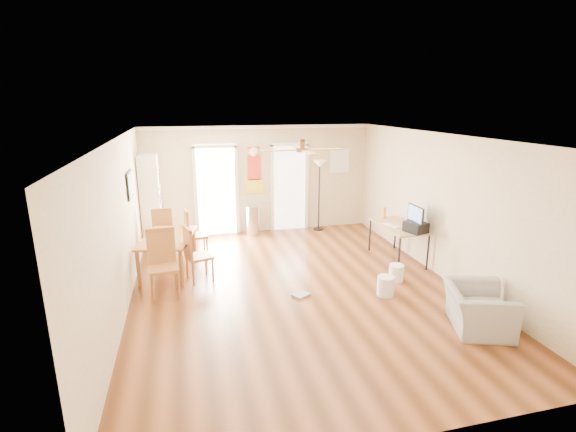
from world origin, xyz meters
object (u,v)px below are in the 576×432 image
object	(u,v)px
computer_desk	(397,242)
trash_can	(253,220)
dining_chair_far	(163,229)
printer	(416,227)
armchair	(478,308)
dining_chair_right_b	(199,254)
wastebasket_a	(386,286)
wastebasket_b	(396,273)
dining_table	(169,255)
dining_chair_right_a	(196,233)
bookshelf	(151,199)
dining_chair_near	(163,265)
torchiere_lamp	(319,196)

from	to	relation	value
computer_desk	trash_can	bearing A→B (deg)	137.30
dining_chair_far	printer	distance (m)	5.20
trash_can	armchair	world-z (taller)	trash_can
dining_chair_right_b	printer	size ratio (longest dim) A/B	2.67
wastebasket_a	wastebasket_b	size ratio (longest dim) A/B	1.09
dining_table	dining_chair_right_a	distance (m)	0.96
dining_chair_right_b	wastebasket_b	world-z (taller)	dining_chair_right_b
bookshelf	dining_chair_right_a	world-z (taller)	bookshelf
dining_chair_right_a	computer_desk	xyz separation A→B (m)	(3.96, -1.20, -0.14)
dining_chair_near	torchiere_lamp	distance (m)	4.72
dining_chair_far	printer	xyz separation A→B (m)	(4.73, -2.14, 0.33)
bookshelf	dining_chair_right_a	bearing A→B (deg)	-31.30
dining_table	dining_chair_right_a	size ratio (longest dim) A/B	1.42
dining_chair_right_a	trash_can	world-z (taller)	dining_chair_right_a
dining_chair_near	armchair	distance (m)	4.85
bookshelf	printer	bearing A→B (deg)	-9.91
dining_chair_near	wastebasket_b	xyz separation A→B (m)	(4.04, -0.36, -0.41)
dining_table	armchair	size ratio (longest dim) A/B	1.51
bookshelf	wastebasket_a	world-z (taller)	bookshelf
dining_table	dining_chair_far	world-z (taller)	dining_chair_far
computer_desk	wastebasket_a	distance (m)	1.76
wastebasket_a	armchair	size ratio (longest dim) A/B	0.35
computer_desk	wastebasket_b	distance (m)	1.11
dining_chair_right_b	wastebasket_b	bearing A→B (deg)	-120.77
dining_table	trash_can	distance (m)	2.75
printer	torchiere_lamp	bearing A→B (deg)	91.28
dining_chair_right_a	armchair	bearing A→B (deg)	-143.30
dining_chair_far	wastebasket_b	distance (m)	4.89
wastebasket_a	armchair	xyz separation A→B (m)	(0.77, -1.29, 0.14)
printer	wastebasket_a	world-z (taller)	printer
dining_table	dining_chair_near	bearing A→B (deg)	-92.45
dining_chair_far	wastebasket_b	world-z (taller)	dining_chair_far
dining_chair_right_b	wastebasket_b	distance (m)	3.57
bookshelf	armchair	bearing A→B (deg)	-27.62
trash_can	wastebasket_a	world-z (taller)	trash_can
computer_desk	dining_chair_right_a	bearing A→B (deg)	163.18
wastebasket_b	armchair	distance (m)	1.82
computer_desk	bookshelf	bearing A→B (deg)	154.36
trash_can	wastebasket_b	bearing A→B (deg)	-58.29
wastebasket_a	torchiere_lamp	bearing A→B (deg)	88.99
dining_chair_far	trash_can	bearing A→B (deg)	-161.05
dining_table	trash_can	world-z (taller)	same
torchiere_lamp	wastebasket_b	world-z (taller)	torchiere_lamp
dining_chair_near	dining_chair_far	distance (m)	2.24
bookshelf	computer_desk	world-z (taller)	bookshelf
torchiere_lamp	wastebasket_b	size ratio (longest dim) A/B	5.82
dining_chair_right_a	trash_can	distance (m)	1.82
dining_chair_right_b	dining_chair_near	world-z (taller)	dining_chair_near
wastebasket_a	wastebasket_b	distance (m)	0.67
dining_chair_right_b	dining_chair_near	xyz separation A→B (m)	(-0.59, -0.52, 0.05)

